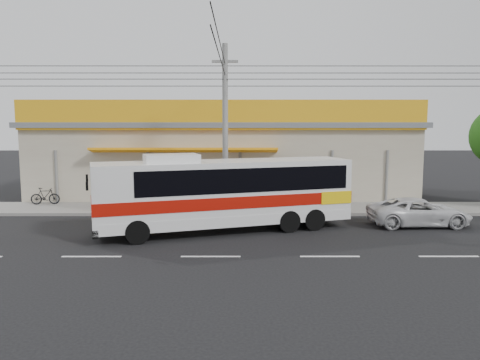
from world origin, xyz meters
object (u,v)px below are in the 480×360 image
object	(u,v)px
white_car	(419,212)
coach_bus	(229,190)
utility_pole	(225,75)
motorbike_dark	(45,196)
motorbike_red	(151,196)

from	to	relation	value
white_car	coach_bus	bearing A→B (deg)	95.00
utility_pole	white_car	bearing A→B (deg)	-12.64
motorbike_dark	utility_pole	world-z (taller)	utility_pole
motorbike_dark	white_car	distance (m)	18.76
coach_bus	white_car	world-z (taller)	coach_bus
motorbike_red	white_car	bearing A→B (deg)	-125.89
coach_bus	motorbike_red	xyz separation A→B (m)	(-4.23, 5.34, -1.11)
motorbike_dark	white_car	bearing A→B (deg)	-112.51
motorbike_red	utility_pole	world-z (taller)	utility_pole
white_car	utility_pole	distance (m)	10.61
motorbike_dark	coach_bus	bearing A→B (deg)	-127.77
motorbike_red	motorbike_dark	size ratio (longest dim) A/B	1.20
coach_bus	motorbike_red	size ratio (longest dim) A/B	5.97
motorbike_dark	motorbike_red	bearing A→B (deg)	-100.78
motorbike_dark	white_car	world-z (taller)	white_car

